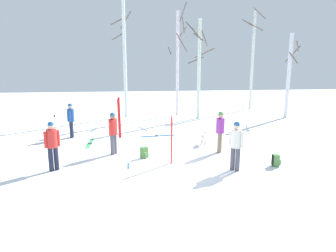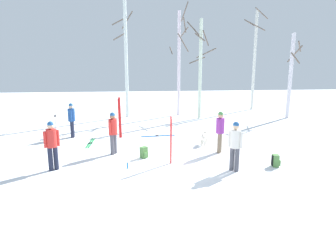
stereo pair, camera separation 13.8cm
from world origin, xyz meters
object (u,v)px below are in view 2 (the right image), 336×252
(person_2, at_px, (52,142))
(dog, at_px, (204,136))
(ski_pair_lying_0, at_px, (158,136))
(birch_tree_2, at_px, (200,67))
(birch_tree_0, at_px, (126,58))
(birch_tree_3, at_px, (254,59))
(ski_pair_planted_0, at_px, (171,140))
(birch_tree_1, at_px, (179,61))
(ski_poles_0, at_px, (56,128))
(backpack_0, at_px, (53,134))
(ski_pair_lying_1, at_px, (90,143))
(backpack_1, at_px, (144,153))
(water_bottle_0, at_px, (127,166))
(person_3, at_px, (72,118))
(birch_tree_4, at_px, (291,75))
(backpack_2, at_px, (276,161))
(person_4, at_px, (220,129))
(person_0, at_px, (113,130))
(ski_pair_planted_1, at_px, (120,118))
(person_1, at_px, (235,143))

(person_2, xyz_separation_m, dog, (5.90, 2.61, -0.59))
(ski_pair_lying_0, bearing_deg, birch_tree_2, 56.22)
(birch_tree_0, height_order, birch_tree_3, birch_tree_3)
(ski_pair_planted_0, bearing_deg, birch_tree_1, 80.16)
(dog, relative_size, ski_poles_0, 0.62)
(ski_pair_lying_0, relative_size, backpack_0, 3.93)
(ski_pair_planted_0, xyz_separation_m, ski_pair_lying_0, (-0.15, 4.25, -0.86))
(birch_tree_1, bearing_deg, ski_pair_lying_1, -125.43)
(backpack_1, relative_size, water_bottle_0, 2.00)
(ski_pair_lying_1, distance_m, ski_poles_0, 1.67)
(person_3, relative_size, birch_tree_4, 0.31)
(water_bottle_0, relative_size, birch_tree_2, 0.03)
(birch_tree_4, bearing_deg, ski_pair_planted_0, -136.76)
(backpack_2, bearing_deg, person_4, 128.59)
(person_0, bearing_deg, dog, 13.48)
(person_3, xyz_separation_m, birch_tree_1, (6.23, 6.00, 2.80))
(dog, bearing_deg, birch_tree_1, 89.84)
(person_3, distance_m, ski_pair_lying_0, 4.38)
(birch_tree_4, bearing_deg, ski_pair_planted_1, -158.51)
(birch_tree_2, bearing_deg, ski_pair_lying_1, -137.88)
(ski_poles_0, bearing_deg, birch_tree_0, 66.42)
(ski_pair_lying_0, bearing_deg, person_1, -67.09)
(ski_pair_lying_1, bearing_deg, backpack_2, -29.17)
(person_2, distance_m, ski_pair_planted_1, 4.82)
(birch_tree_2, bearing_deg, person_0, -124.46)
(person_2, height_order, person_3, same)
(ski_pair_lying_0, xyz_separation_m, backpack_2, (3.83, -4.99, 0.20))
(ski_poles_0, bearing_deg, person_3, 69.54)
(person_1, height_order, birch_tree_0, birch_tree_0)
(person_2, xyz_separation_m, person_3, (-0.31, 4.72, 0.00))
(backpack_2, relative_size, birch_tree_0, 0.06)
(ski_poles_0, bearing_deg, water_bottle_0, -47.81)
(water_bottle_0, bearing_deg, birch_tree_3, 53.11)
(birch_tree_2, bearing_deg, birch_tree_1, 127.16)
(ski_pair_planted_1, distance_m, birch_tree_1, 7.94)
(person_0, distance_m, dog, 4.12)
(birch_tree_3, distance_m, birch_tree_4, 4.26)
(person_4, xyz_separation_m, backpack_0, (-7.51, 3.25, -0.77))
(birch_tree_4, bearing_deg, person_2, -146.41)
(dog, height_order, backpack_0, dog)
(birch_tree_3, height_order, birch_tree_4, birch_tree_3)
(person_3, bearing_deg, ski_poles_0, -110.46)
(ski_pair_planted_0, xyz_separation_m, backpack_1, (-0.97, 0.76, -0.66))
(person_1, bearing_deg, person_4, 87.35)
(birch_tree_2, bearing_deg, person_4, -96.05)
(ski_pair_planted_1, xyz_separation_m, ski_poles_0, (-2.83, -0.86, -0.28))
(birch_tree_2, relative_size, birch_tree_4, 1.15)
(ski_pair_lying_1, relative_size, backpack_0, 3.89)
(person_1, relative_size, backpack_2, 3.90)
(backpack_0, xyz_separation_m, birch_tree_2, (8.33, 4.53, 3.17))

